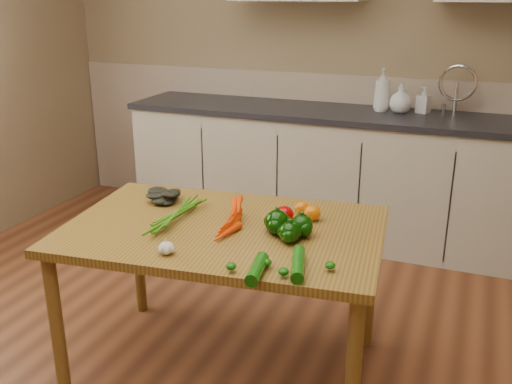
{
  "coord_description": "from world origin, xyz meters",
  "views": [
    {
      "loc": [
        1.14,
        -1.56,
        1.65
      ],
      "look_at": [
        0.24,
        0.71,
        0.79
      ],
      "focal_mm": 40.0,
      "sensor_mm": 36.0,
      "label": 1
    }
  ],
  "objects_px": {
    "zucchini_a": "(298,264)",
    "table": "(224,243)",
    "carrot_bunch": "(214,218)",
    "zucchini_b": "(257,269)",
    "garlic_bulb": "(166,248)",
    "soap_bottle_c": "(401,98)",
    "tomato_a": "(284,214)",
    "soap_bottle_a": "(382,90)",
    "pepper_c": "(289,232)",
    "pepper_a": "(277,222)",
    "pepper_b": "(302,226)",
    "tomato_c": "(312,213)",
    "tomato_b": "(302,208)",
    "leafy_greens": "(170,192)",
    "soap_bottle_b": "(424,100)"
  },
  "relations": [
    {
      "from": "soap_bottle_c",
      "to": "tomato_a",
      "type": "distance_m",
      "value": 1.7
    },
    {
      "from": "pepper_b",
      "to": "pepper_c",
      "type": "height_order",
      "value": "pepper_b"
    },
    {
      "from": "tomato_a",
      "to": "zucchini_a",
      "type": "xyz_separation_m",
      "value": [
        0.19,
        -0.4,
        -0.01
      ]
    },
    {
      "from": "soap_bottle_c",
      "to": "tomato_b",
      "type": "relative_size",
      "value": 3.01
    },
    {
      "from": "carrot_bunch",
      "to": "zucchini_b",
      "type": "distance_m",
      "value": 0.49
    },
    {
      "from": "pepper_b",
      "to": "tomato_c",
      "type": "xyz_separation_m",
      "value": [
        -0.01,
        0.18,
        -0.01
      ]
    },
    {
      "from": "garlic_bulb",
      "to": "tomato_a",
      "type": "distance_m",
      "value": 0.56
    },
    {
      "from": "pepper_c",
      "to": "tomato_a",
      "type": "relative_size",
      "value": 1.05
    },
    {
      "from": "carrot_bunch",
      "to": "pepper_a",
      "type": "distance_m",
      "value": 0.28
    },
    {
      "from": "carrot_bunch",
      "to": "tomato_c",
      "type": "bearing_deg",
      "value": 22.71
    },
    {
      "from": "tomato_b",
      "to": "tomato_c",
      "type": "xyz_separation_m",
      "value": [
        0.07,
        -0.06,
        0.01
      ]
    },
    {
      "from": "pepper_a",
      "to": "leafy_greens",
      "type": "bearing_deg",
      "value": 163.69
    },
    {
      "from": "zucchini_a",
      "to": "pepper_b",
      "type": "bearing_deg",
      "value": 105.04
    },
    {
      "from": "pepper_a",
      "to": "pepper_b",
      "type": "bearing_deg",
      "value": 6.67
    },
    {
      "from": "tomato_b",
      "to": "soap_bottle_c",
      "type": "bearing_deg",
      "value": 82.77
    },
    {
      "from": "tomato_c",
      "to": "pepper_c",
      "type": "bearing_deg",
      "value": -94.31
    },
    {
      "from": "garlic_bulb",
      "to": "tomato_a",
      "type": "relative_size",
      "value": 0.74
    },
    {
      "from": "garlic_bulb",
      "to": "leafy_greens",
      "type": "bearing_deg",
      "value": 118.52
    },
    {
      "from": "pepper_b",
      "to": "tomato_b",
      "type": "xyz_separation_m",
      "value": [
        -0.07,
        0.24,
        -0.02
      ]
    },
    {
      "from": "soap_bottle_a",
      "to": "pepper_c",
      "type": "height_order",
      "value": "soap_bottle_a"
    },
    {
      "from": "pepper_b",
      "to": "pepper_a",
      "type": "bearing_deg",
      "value": -173.33
    },
    {
      "from": "table",
      "to": "carrot_bunch",
      "type": "xyz_separation_m",
      "value": [
        -0.04,
        -0.0,
        0.11
      ]
    },
    {
      "from": "table",
      "to": "zucchini_b",
      "type": "bearing_deg",
      "value": -56.77
    },
    {
      "from": "soap_bottle_a",
      "to": "zucchini_a",
      "type": "xyz_separation_m",
      "value": [
        0.08,
        -2.08,
        -0.3
      ]
    },
    {
      "from": "pepper_b",
      "to": "soap_bottle_c",
      "type": "bearing_deg",
      "value": 86.1
    },
    {
      "from": "soap_bottle_a",
      "to": "carrot_bunch",
      "type": "relative_size",
      "value": 1.14
    },
    {
      "from": "soap_bottle_b",
      "to": "garlic_bulb",
      "type": "xyz_separation_m",
      "value": [
        -0.69,
        -2.18,
        -0.25
      ]
    },
    {
      "from": "pepper_c",
      "to": "zucchini_a",
      "type": "xyz_separation_m",
      "value": [
        0.11,
        -0.21,
        -0.02
      ]
    },
    {
      "from": "pepper_a",
      "to": "zucchini_b",
      "type": "bearing_deg",
      "value": -81.03
    },
    {
      "from": "soap_bottle_b",
      "to": "pepper_a",
      "type": "height_order",
      "value": "soap_bottle_b"
    },
    {
      "from": "soap_bottle_b",
      "to": "tomato_b",
      "type": "relative_size",
      "value": 2.75
    },
    {
      "from": "soap_bottle_b",
      "to": "garlic_bulb",
      "type": "relative_size",
      "value": 2.89
    },
    {
      "from": "pepper_c",
      "to": "soap_bottle_c",
      "type": "bearing_deg",
      "value": 85.43
    },
    {
      "from": "pepper_a",
      "to": "garlic_bulb",
      "type": "bearing_deg",
      "value": -133.57
    },
    {
      "from": "soap_bottle_c",
      "to": "leafy_greens",
      "type": "distance_m",
      "value": 1.83
    },
    {
      "from": "soap_bottle_a",
      "to": "soap_bottle_b",
      "type": "relative_size",
      "value": 1.64
    },
    {
      "from": "carrot_bunch",
      "to": "tomato_b",
      "type": "height_order",
      "value": "carrot_bunch"
    },
    {
      "from": "pepper_c",
      "to": "tomato_c",
      "type": "xyz_separation_m",
      "value": [
        0.02,
        0.26,
        -0.01
      ]
    },
    {
      "from": "pepper_c",
      "to": "zucchini_b",
      "type": "height_order",
      "value": "pepper_c"
    },
    {
      "from": "soap_bottle_a",
      "to": "pepper_b",
      "type": "height_order",
      "value": "soap_bottle_a"
    },
    {
      "from": "zucchini_a",
      "to": "table",
      "type": "bearing_deg",
      "value": 147.5
    },
    {
      "from": "carrot_bunch",
      "to": "garlic_bulb",
      "type": "relative_size",
      "value": 4.14
    },
    {
      "from": "pepper_c",
      "to": "zucchini_b",
      "type": "xyz_separation_m",
      "value": [
        -0.02,
        -0.31,
        -0.02
      ]
    },
    {
      "from": "garlic_bulb",
      "to": "zucchini_a",
      "type": "bearing_deg",
      "value": 6.86
    },
    {
      "from": "soap_bottle_a",
      "to": "leafy_greens",
      "type": "relative_size",
      "value": 1.48
    },
    {
      "from": "carrot_bunch",
      "to": "garlic_bulb",
      "type": "xyz_separation_m",
      "value": [
        -0.04,
        -0.32,
        -0.01
      ]
    },
    {
      "from": "zucchini_a",
      "to": "pepper_c",
      "type": "bearing_deg",
      "value": 116.1
    },
    {
      "from": "leafy_greens",
      "to": "tomato_b",
      "type": "relative_size",
      "value": 3.04
    },
    {
      "from": "zucchini_a",
      "to": "garlic_bulb",
      "type": "bearing_deg",
      "value": -173.14
    },
    {
      "from": "soap_bottle_a",
      "to": "pepper_b",
      "type": "xyz_separation_m",
      "value": [
        0.01,
        -1.79,
        -0.28
      ]
    }
  ]
}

